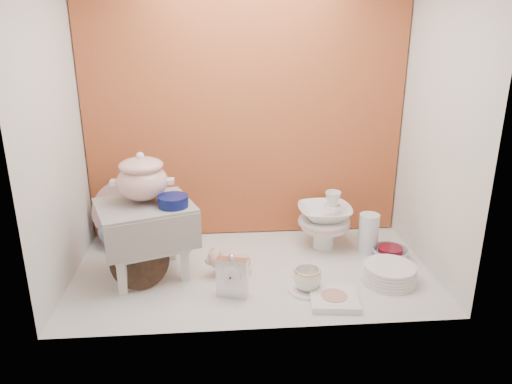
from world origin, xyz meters
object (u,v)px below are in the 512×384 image
Objects in this scene: step_stool at (147,240)px; soup_tureen at (142,177)px; plush_pig at (233,261)px; blue_white_vase at (117,227)px; floral_platter at (126,211)px; gold_rim_teacup at (307,279)px; mantel_clock at (232,276)px; dinner_plate_stack at (389,273)px; crystal_bowl at (390,253)px; porcelain_tower at (324,220)px.

soup_tureen is (-0.01, 0.04, 0.31)m from step_stool.
step_stool is 0.44m from plush_pig.
step_stool is 0.44m from blue_white_vase.
floral_platter reaches higher than gold_rim_teacup.
mantel_clock is 0.78× the size of dinner_plate_stack.
soup_tureen is at bearing -66.09° from floral_platter.
step_stool is at bearing 163.86° from gold_rim_teacup.
soup_tureen is 2.19× the size of gold_rim_teacup.
crystal_bowl is at bearing 14.68° from plush_pig.
floral_platter is 1.62× the size of plush_pig.
crystal_bowl is at bearing -11.16° from blue_white_vase.
mantel_clock is 1.11× the size of crystal_bowl.
blue_white_vase is at bearing 156.76° from plush_pig.
floral_platter is 1.13m from gold_rim_teacup.
step_stool is 2.32× the size of crystal_bowl.
porcelain_tower reaches higher than dinner_plate_stack.
soup_tureen is at bearing 79.35° from step_stool.
porcelain_tower is at bearing 69.12° from gold_rim_teacup.
gold_rim_teacup is 0.39× the size of porcelain_tower.
plush_pig is 1.22× the size of crystal_bowl.
dinner_plate_stack is at bearing -59.58° from porcelain_tower.
gold_rim_teacup reaches higher than crystal_bowl.
porcelain_tower reaches higher than mantel_clock.
porcelain_tower reaches higher than plush_pig.
soup_tureen is 1.29m from dinner_plate_stack.
step_stool is 1.20m from dinner_plate_stack.
crystal_bowl is (1.27, 0.08, -0.16)m from step_stool.
crystal_bowl is (0.50, 0.30, -0.03)m from gold_rim_teacup.
step_stool is at bearing -176.61° from crystal_bowl.
gold_rim_teacup is at bearing 18.40° from mantel_clock.
soup_tureen is 0.52m from floral_platter.
gold_rim_teacup is (0.34, -0.20, -0.00)m from plush_pig.
floral_platter is at bearing 38.64° from blue_white_vase.
soup_tureen reaches higher than crystal_bowl.
soup_tureen reaches higher than mantel_clock.
step_stool is at bearing -58.90° from blue_white_vase.
plush_pig is at bearing -31.36° from blue_white_vase.
dinner_plate_stack is at bearing -110.30° from crystal_bowl.
gold_rim_teacup is (0.98, -0.59, -0.05)m from blue_white_vase.
step_stool reaches higher than mantel_clock.
blue_white_vase is 1.17m from porcelain_tower.
plush_pig is at bearing 102.83° from mantel_clock.
floral_platter is at bearing 151.89° from plush_pig.
crystal_bowl is 0.39m from porcelain_tower.
plush_pig is (0.59, -0.43, -0.12)m from floral_platter.
step_stool is 1.28m from crystal_bowl.
mantel_clock is at bearing -48.15° from floral_platter.
mantel_clock is (0.58, -0.65, -0.08)m from floral_platter.
blue_white_vase is 1.17× the size of crystal_bowl.
floral_platter reaches higher than dinner_plate_stack.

